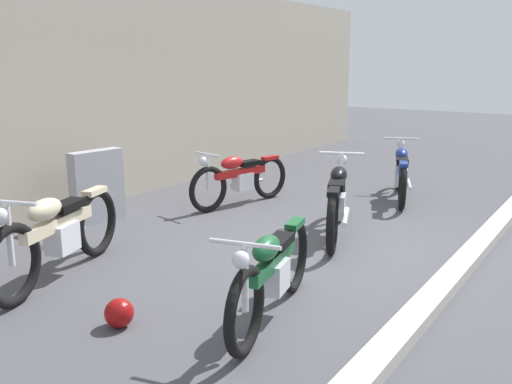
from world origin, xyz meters
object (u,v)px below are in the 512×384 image
(motorcycle_black, at_px, (337,200))
(motorcycle_red, at_px, (240,178))
(stone_marker, at_px, (97,187))
(motorcycle_cream, at_px, (57,233))
(motorcycle_blue, at_px, (401,172))
(helmet, at_px, (119,313))
(motorcycle_green, at_px, (272,272))

(motorcycle_black, relative_size, motorcycle_red, 1.06)
(stone_marker, height_order, motorcycle_cream, stone_marker)
(motorcycle_blue, bearing_deg, stone_marker, 118.16)
(motorcycle_black, bearing_deg, helmet, 151.59)
(motorcycle_black, height_order, motorcycle_green, motorcycle_black)
(stone_marker, height_order, helmet, stone_marker)
(motorcycle_black, relative_size, motorcycle_cream, 0.96)
(motorcycle_red, height_order, motorcycle_blue, motorcycle_blue)
(motorcycle_black, height_order, motorcycle_blue, motorcycle_black)
(helmet, height_order, motorcycle_black, motorcycle_black)
(motorcycle_cream, bearing_deg, motorcycle_black, 130.84)
(stone_marker, relative_size, motorcycle_cream, 0.47)
(stone_marker, relative_size, motorcycle_red, 0.52)
(motorcycle_cream, bearing_deg, motorcycle_green, 81.24)
(motorcycle_green, relative_size, motorcycle_blue, 1.01)
(stone_marker, bearing_deg, motorcycle_red, -30.10)
(stone_marker, relative_size, motorcycle_black, 0.49)
(helmet, bearing_deg, motorcycle_blue, -3.86)
(helmet, relative_size, motorcycle_red, 0.13)
(motorcycle_red, bearing_deg, motorcycle_blue, 144.64)
(motorcycle_black, height_order, motorcycle_red, motorcycle_black)
(motorcycle_green, bearing_deg, motorcycle_blue, 173.64)
(motorcycle_red, bearing_deg, motorcycle_cream, 16.58)
(helmet, bearing_deg, motorcycle_cream, 72.07)
(helmet, relative_size, motorcycle_black, 0.12)
(motorcycle_red, distance_m, motorcycle_blue, 2.61)
(helmet, xyz_separation_m, motorcycle_red, (3.94, 1.56, 0.30))
(helmet, distance_m, motorcycle_black, 3.39)
(motorcycle_red, bearing_deg, helmet, 34.47)
(motorcycle_cream, relative_size, motorcycle_blue, 1.10)
(stone_marker, height_order, motorcycle_green, stone_marker)
(helmet, bearing_deg, motorcycle_green, -49.77)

